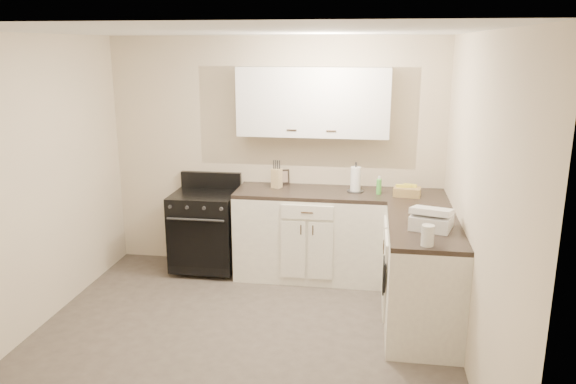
# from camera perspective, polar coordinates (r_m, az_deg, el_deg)

# --- Properties ---
(floor) EXTENTS (3.60, 3.60, 0.00)m
(floor) POSITION_cam_1_polar(r_m,az_deg,el_deg) (4.86, -4.99, -15.01)
(floor) COLOR #473F38
(floor) RESTS_ON ground
(ceiling) EXTENTS (3.60, 3.60, 0.00)m
(ceiling) POSITION_cam_1_polar(r_m,az_deg,el_deg) (4.22, -5.77, 15.96)
(ceiling) COLOR white
(ceiling) RESTS_ON wall_back
(wall_back) EXTENTS (3.60, 0.00, 3.60)m
(wall_back) POSITION_cam_1_polar(r_m,az_deg,el_deg) (6.09, -1.32, 3.80)
(wall_back) COLOR beige
(wall_back) RESTS_ON ground
(wall_right) EXTENTS (0.00, 3.60, 3.60)m
(wall_right) POSITION_cam_1_polar(r_m,az_deg,el_deg) (4.32, 18.53, -1.55)
(wall_right) COLOR beige
(wall_right) RESTS_ON ground
(wall_left) EXTENTS (0.00, 3.60, 3.60)m
(wall_left) POSITION_cam_1_polar(r_m,az_deg,el_deg) (5.11, -25.37, 0.22)
(wall_left) COLOR beige
(wall_left) RESTS_ON ground
(wall_front) EXTENTS (3.60, 0.00, 3.60)m
(wall_front) POSITION_cam_1_polar(r_m,az_deg,el_deg) (2.76, -14.39, -10.44)
(wall_front) COLOR beige
(wall_front) RESTS_ON ground
(base_cabinets_back) EXTENTS (1.55, 0.60, 0.90)m
(base_cabinets_back) POSITION_cam_1_polar(r_m,az_deg,el_deg) (5.95, 2.28, -4.44)
(base_cabinets_back) COLOR beige
(base_cabinets_back) RESTS_ON floor
(base_cabinets_right) EXTENTS (0.60, 1.90, 0.90)m
(base_cabinets_right) POSITION_cam_1_polar(r_m,az_deg,el_deg) (5.33, 13.13, -7.17)
(base_cabinets_right) COLOR beige
(base_cabinets_right) RESTS_ON floor
(countertop_back) EXTENTS (1.55, 0.60, 0.04)m
(countertop_back) POSITION_cam_1_polar(r_m,az_deg,el_deg) (5.82, 2.32, -0.07)
(countertop_back) COLOR black
(countertop_back) RESTS_ON base_cabinets_back
(countertop_right) EXTENTS (0.60, 1.90, 0.04)m
(countertop_right) POSITION_cam_1_polar(r_m,az_deg,el_deg) (5.18, 13.43, -2.33)
(countertop_right) COLOR black
(countertop_right) RESTS_ON base_cabinets_right
(upper_cabinets) EXTENTS (1.55, 0.30, 0.70)m
(upper_cabinets) POSITION_cam_1_polar(r_m,az_deg,el_deg) (5.80, 2.58, 9.13)
(upper_cabinets) COLOR silver
(upper_cabinets) RESTS_ON wall_back
(stove) EXTENTS (0.68, 0.58, 0.82)m
(stove) POSITION_cam_1_polar(r_m,az_deg,el_deg) (6.15, -8.42, -3.87)
(stove) COLOR black
(stove) RESTS_ON floor
(knife_block) EXTENTS (0.12, 0.11, 0.20)m
(knife_block) POSITION_cam_1_polar(r_m,az_deg,el_deg) (5.91, -1.16, 1.41)
(knife_block) COLOR tan
(knife_block) RESTS_ON countertop_back
(paper_towel) EXTENTS (0.13, 0.13, 0.26)m
(paper_towel) POSITION_cam_1_polar(r_m,az_deg,el_deg) (5.79, 6.88, 1.28)
(paper_towel) COLOR white
(paper_towel) RESTS_ON countertop_back
(soap_bottle) EXTENTS (0.07, 0.07, 0.16)m
(soap_bottle) POSITION_cam_1_polar(r_m,az_deg,el_deg) (5.74, 9.22, 0.56)
(soap_bottle) COLOR #4FB646
(soap_bottle) RESTS_ON countertop_back
(picture_frame) EXTENTS (0.13, 0.08, 0.16)m
(picture_frame) POSITION_cam_1_polar(r_m,az_deg,el_deg) (6.08, -0.45, 1.57)
(picture_frame) COLOR black
(picture_frame) RESTS_ON countertop_back
(wicker_basket) EXTENTS (0.28, 0.21, 0.09)m
(wicker_basket) POSITION_cam_1_polar(r_m,az_deg,el_deg) (5.72, 12.00, 0.03)
(wicker_basket) COLOR tan
(wicker_basket) RESTS_ON countertop_right
(countertop_grill) EXTENTS (0.39, 0.37, 0.12)m
(countertop_grill) POSITION_cam_1_polar(r_m,az_deg,el_deg) (4.76, 14.36, -2.92)
(countertop_grill) COLOR white
(countertop_grill) RESTS_ON countertop_right
(glass_jar) EXTENTS (0.10, 0.10, 0.16)m
(glass_jar) POSITION_cam_1_polar(r_m,az_deg,el_deg) (4.34, 14.00, -4.31)
(glass_jar) COLOR silver
(glass_jar) RESTS_ON countertop_right
(oven_mitt_near) EXTENTS (0.02, 0.14, 0.24)m
(oven_mitt_near) POSITION_cam_1_polar(r_m,az_deg,el_deg) (4.82, 9.76, -8.39)
(oven_mitt_near) COLOR black
(oven_mitt_near) RESTS_ON base_cabinets_right
(oven_mitt_far) EXTENTS (0.02, 0.17, 0.30)m
(oven_mitt_far) POSITION_cam_1_polar(r_m,az_deg,el_deg) (4.89, 9.74, -8.34)
(oven_mitt_far) COLOR black
(oven_mitt_far) RESTS_ON base_cabinets_right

